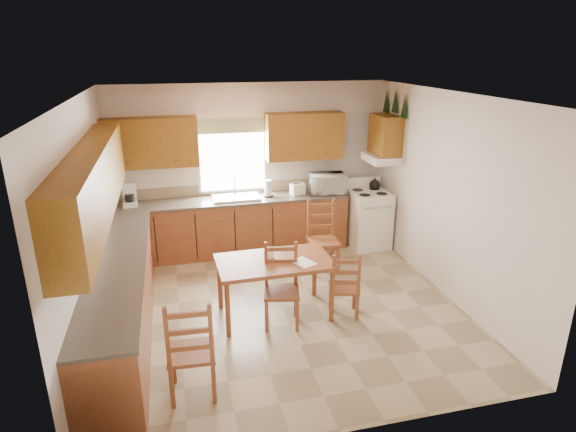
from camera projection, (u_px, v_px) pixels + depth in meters
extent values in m
plane|color=tan|center=(282.00, 307.00, 6.30)|extent=(4.50, 4.50, 0.00)
plane|color=brown|center=(281.00, 96.00, 5.40)|extent=(4.50, 4.50, 0.00)
plane|color=beige|center=(85.00, 225.00, 5.34)|extent=(4.50, 4.50, 0.00)
plane|color=beige|center=(447.00, 196.00, 6.36)|extent=(4.50, 4.50, 0.00)
plane|color=beige|center=(251.00, 167.00, 7.91)|extent=(4.50, 4.50, 0.00)
plane|color=beige|center=(347.00, 298.00, 3.79)|extent=(4.50, 4.50, 0.00)
cube|color=brown|center=(233.00, 227.00, 7.86)|extent=(3.75, 0.60, 0.88)
cube|color=brown|center=(122.00, 301.00, 5.58)|extent=(0.60, 3.60, 0.88)
cube|color=#50453C|center=(232.00, 200.00, 7.70)|extent=(3.75, 0.63, 0.04)
cube|color=#50453C|center=(117.00, 265.00, 5.42)|extent=(0.63, 3.60, 0.04)
cube|color=#877555|center=(229.00, 189.00, 7.93)|extent=(3.75, 0.01, 0.18)
cube|color=brown|center=(150.00, 143.00, 7.24)|extent=(1.41, 0.33, 0.75)
cube|color=brown|center=(304.00, 136.00, 7.79)|extent=(1.25, 0.33, 0.75)
cube|color=brown|center=(93.00, 184.00, 5.08)|extent=(0.33, 3.60, 0.75)
cube|color=brown|center=(385.00, 135.00, 7.65)|extent=(0.33, 0.62, 0.62)
cube|color=white|center=(381.00, 158.00, 7.77)|extent=(0.44, 0.62, 0.12)
cube|color=white|center=(232.00, 156.00, 7.75)|extent=(1.13, 0.02, 1.18)
cube|color=white|center=(232.00, 157.00, 7.75)|extent=(1.05, 0.01, 1.10)
cube|color=#426137|center=(231.00, 126.00, 7.56)|extent=(1.19, 0.01, 0.24)
cube|color=silver|center=(236.00, 197.00, 7.71)|extent=(0.75, 0.45, 0.04)
cone|color=black|center=(404.00, 106.00, 7.23)|extent=(0.22, 0.22, 0.36)
cone|color=black|center=(395.00, 101.00, 7.51)|extent=(0.22, 0.22, 0.36)
cone|color=black|center=(386.00, 102.00, 7.81)|extent=(0.22, 0.22, 0.36)
cube|color=white|center=(368.00, 220.00, 8.10)|extent=(0.65, 0.67, 0.94)
cube|color=white|center=(129.00, 195.00, 7.30)|extent=(0.28, 0.31, 0.36)
cylinder|color=white|center=(268.00, 188.00, 7.78)|extent=(0.15, 0.15, 0.27)
cube|color=white|center=(297.00, 189.00, 7.90)|extent=(0.26, 0.20, 0.18)
imported|color=white|center=(327.00, 183.00, 7.97)|extent=(0.58, 0.45, 0.32)
cube|color=brown|center=(274.00, 288.00, 6.01)|extent=(1.42, 0.84, 0.75)
cube|color=brown|center=(191.00, 346.00, 4.57)|extent=(0.47, 0.45, 1.06)
cube|color=brown|center=(344.00, 284.00, 5.99)|extent=(0.44, 0.43, 0.87)
cube|color=brown|center=(281.00, 287.00, 5.76)|extent=(0.50, 0.48, 1.01)
cube|color=brown|center=(323.00, 237.00, 7.20)|extent=(0.48, 0.46, 1.05)
cube|color=white|center=(303.00, 262.00, 5.83)|extent=(0.31, 0.35, 0.00)
cube|color=white|center=(270.00, 254.00, 5.91)|extent=(0.10, 0.05, 0.13)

